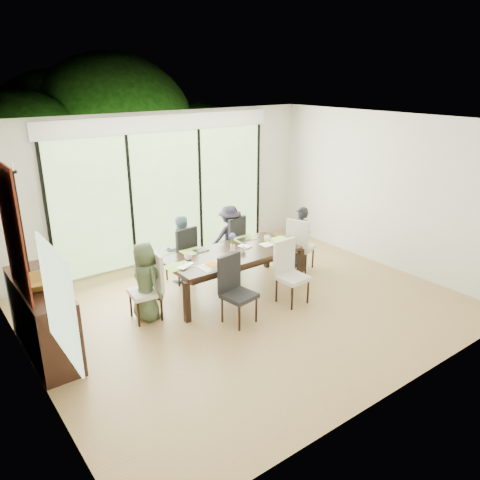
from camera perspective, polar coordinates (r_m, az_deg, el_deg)
floor at (r=7.07m, az=1.22°, el=-8.24°), size 6.00×5.00×0.01m
ceiling at (r=6.28m, az=1.40°, el=14.18°), size 6.00×5.00×0.01m
wall_back at (r=8.60m, az=-9.07°, el=6.28°), size 6.00×0.02×2.70m
wall_front at (r=4.94m, az=19.52°, el=-4.84°), size 6.00×0.02×2.70m
wall_left at (r=5.36m, az=-25.06°, el=-3.66°), size 0.02×5.00×2.70m
wall_right at (r=8.66m, az=17.32°, el=5.74°), size 0.02×5.00×2.70m
glass_doors at (r=8.60m, az=-8.89°, el=5.27°), size 4.20×0.02×2.30m
blinds_header at (r=8.36m, az=-9.34°, el=13.91°), size 4.40×0.06×0.28m
mullion_a at (r=7.88m, az=-22.45°, el=2.65°), size 0.05×0.04×2.30m
mullion_b at (r=8.30m, az=-13.13°, el=4.46°), size 0.05×0.04×2.30m
mullion_c at (r=8.92m, az=-4.88°, el=5.96°), size 0.05×0.04×2.30m
mullion_d at (r=9.71m, az=2.19°, el=7.15°), size 0.05×0.04×2.30m
side_window at (r=4.23m, az=-21.22°, el=-7.03°), size 0.02×0.90×1.00m
deck at (r=9.76m, az=-11.09°, el=-0.80°), size 6.00×1.80×0.10m
rail_top at (r=10.28m, az=-13.27°, el=3.60°), size 6.00×0.08×0.06m
foliage_left at (r=10.50m, az=-25.00°, el=7.62°), size 3.20×3.20×3.20m
foliage_mid at (r=11.63m, az=-15.20°, el=11.58°), size 4.00×4.00×4.00m
foliage_right at (r=11.80m, az=-5.25°, el=9.62°), size 2.80×2.80×2.80m
foliage_far at (r=12.00m, az=-20.89°, el=10.34°), size 3.60×3.60×3.60m
table_top at (r=7.32m, az=-1.00°, el=-1.72°), size 2.12×0.97×0.05m
table_apron at (r=7.35m, az=-1.00°, el=-2.29°), size 1.95×0.80×0.09m
table_leg_fl at (r=6.59m, az=-6.49°, el=-7.54°), size 0.08×0.08×0.61m
table_leg_fr at (r=7.78m, az=7.36°, el=-3.17°), size 0.08×0.08×0.61m
table_leg_bl at (r=7.28m, az=-9.94°, el=-4.98°), size 0.08×0.08×0.61m
table_leg_br at (r=8.37m, az=3.31°, el=-1.36°), size 0.08×0.08×0.61m
chair_left_end at (r=6.69m, az=-11.55°, el=-5.68°), size 0.45×0.45×0.97m
chair_right_end at (r=8.27m, az=7.47°, el=-0.41°), size 0.54×0.54×0.97m
chair_far_left at (r=7.82m, az=-7.32°, el=-1.62°), size 0.46×0.46×0.97m
chair_far_right at (r=8.32m, az=-1.33°, el=-0.14°), size 0.48×0.48×0.97m
chair_near_left at (r=6.46m, az=-0.10°, el=-6.19°), size 0.47×0.47×0.97m
chair_near_right at (r=7.05m, az=6.47°, el=-4.03°), size 0.42×0.42×0.97m
person_left_end at (r=6.66m, az=-11.44°, el=-4.99°), size 0.42×0.58×1.14m
person_right_end at (r=8.23m, az=7.40°, el=0.11°), size 0.37×0.55×1.14m
person_far_left at (r=7.77m, az=-7.28°, el=-1.09°), size 0.54×0.35×1.14m
person_far_right at (r=8.27m, az=-1.26°, el=0.37°), size 0.59×0.43×1.14m
placemat_left at (r=6.84m, az=-7.50°, el=-3.21°), size 0.39×0.28×0.01m
placemat_right at (r=7.86m, az=4.63°, el=-0.01°), size 0.39×0.28×0.01m
placemat_far_l at (r=7.39m, az=-5.65°, el=-1.35°), size 0.39×0.28×0.01m
placemat_far_r at (r=7.91m, az=0.54°, el=0.20°), size 0.39×0.28×0.01m
placemat_paper at (r=6.79m, az=-3.31°, el=-3.24°), size 0.39×0.28×0.01m
tablet_far_l at (r=7.39m, az=-4.79°, el=-1.24°), size 0.23×0.16×0.01m
tablet_far_r at (r=7.84m, az=0.47°, el=0.07°), size 0.21×0.15×0.01m
papers at (r=7.67m, az=3.47°, el=-0.49°), size 0.27×0.19×0.00m
platter_base at (r=6.78m, az=-3.31°, el=-3.13°), size 0.23×0.23×0.02m
platter_snacks at (r=6.78m, az=-3.31°, el=-3.01°), size 0.18×0.18×0.01m
vase at (r=7.35m, az=-0.92°, el=-0.94°), size 0.07×0.07×0.11m
hyacinth_stems at (r=7.32m, az=-0.92°, el=-0.16°), size 0.04×0.04×0.14m
hyacinth_blooms at (r=7.29m, az=-0.93°, el=0.49°), size 0.10×0.10×0.10m
laptop at (r=6.80m, az=-6.35°, el=-3.21°), size 0.35×0.30×0.02m
cup_a at (r=7.06m, az=-6.35°, el=-2.06°), size 0.13×0.13×0.08m
cup_b at (r=7.30m, az=0.41°, el=-1.20°), size 0.12×0.12×0.08m
cup_c at (r=7.83m, az=3.33°, el=0.25°), size 0.14×0.14×0.08m
book at (r=7.48m, az=0.33°, el=-0.94°), size 0.22×0.24×0.02m
sideboard at (r=6.32m, az=-22.91°, el=-8.77°), size 0.46×1.64×0.92m
bowl at (r=6.01m, az=-23.32°, el=-4.78°), size 0.49×0.49×0.12m
candlestick_base at (r=6.44m, az=-24.27°, el=-3.70°), size 0.10×0.10×0.04m
candlestick_shaft at (r=6.23m, az=-25.10°, el=1.77°), size 0.02×0.02×1.28m
candlestick_pan at (r=6.08m, az=-25.96°, el=7.47°), size 0.10×0.10×0.03m
candle at (r=6.07m, az=-26.05°, el=8.04°), size 0.04×0.04×0.10m
tapestry at (r=5.63m, az=-26.07°, el=1.05°), size 0.02×1.00×1.50m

